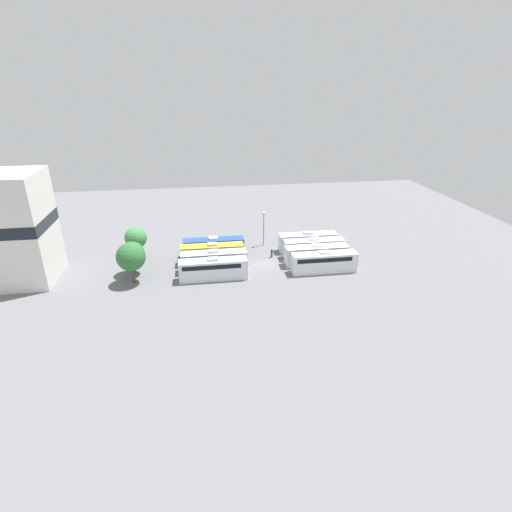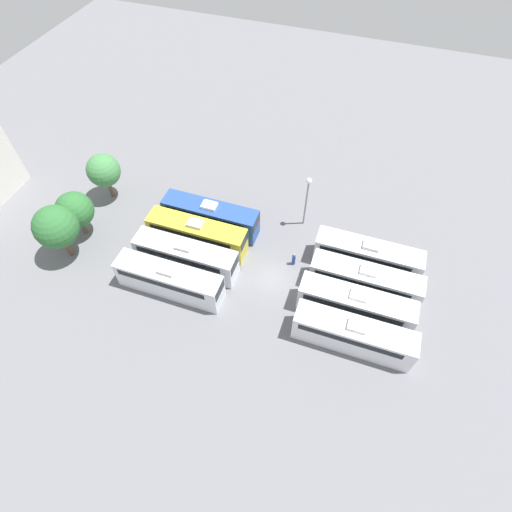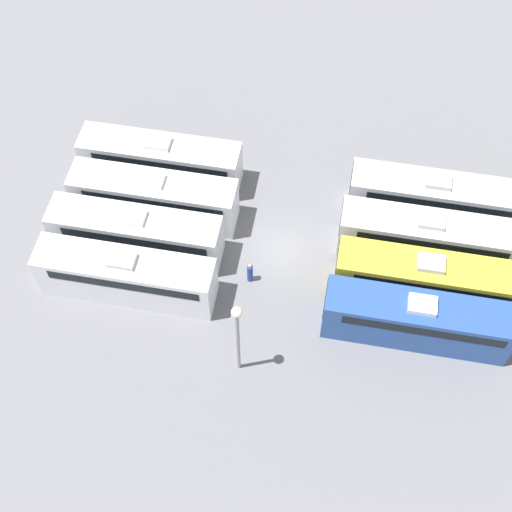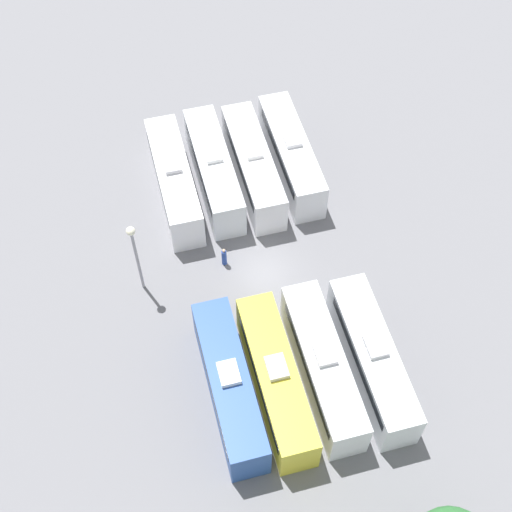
% 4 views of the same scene
% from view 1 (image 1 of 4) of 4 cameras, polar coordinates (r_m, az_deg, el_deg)
% --- Properties ---
extents(ground_plane, '(113.51, 113.51, 0.00)m').
position_cam_1_polar(ground_plane, '(68.88, 1.34, -1.08)').
color(ground_plane, slate).
extents(bus_0, '(2.45, 10.73, 3.64)m').
position_cam_1_polar(bus_0, '(66.12, 9.69, -0.80)').
color(bus_0, silver).
rests_on(bus_0, ground_plane).
extents(bus_1, '(2.45, 10.73, 3.64)m').
position_cam_1_polar(bus_1, '(68.73, 8.62, 0.24)').
color(bus_1, white).
rests_on(bus_1, ground_plane).
extents(bus_2, '(2.45, 10.73, 3.64)m').
position_cam_1_polar(bus_2, '(71.47, 8.23, 1.20)').
color(bus_2, silver).
rests_on(bus_2, ground_plane).
extents(bus_3, '(2.45, 10.73, 3.64)m').
position_cam_1_polar(bus_3, '(74.16, 7.37, 2.09)').
color(bus_3, white).
rests_on(bus_3, ground_plane).
extents(bus_4, '(2.45, 10.73, 3.64)m').
position_cam_1_polar(bus_4, '(63.11, -6.14, -1.81)').
color(bus_4, silver).
rests_on(bus_4, ground_plane).
extents(bus_5, '(2.45, 10.73, 3.64)m').
position_cam_1_polar(bus_5, '(66.00, -6.03, -0.63)').
color(bus_5, silver).
rests_on(bus_5, ground_plane).
extents(bus_6, '(2.45, 10.73, 3.64)m').
position_cam_1_polar(bus_6, '(68.82, -6.27, 0.41)').
color(bus_6, gold).
rests_on(bus_6, ground_plane).
extents(bus_7, '(2.45, 10.73, 3.64)m').
position_cam_1_polar(bus_7, '(71.48, -6.09, 1.32)').
color(bus_7, '#284C93').
rests_on(bus_7, ground_plane).
extents(worker_person, '(0.36, 0.36, 1.69)m').
position_cam_1_polar(worker_person, '(71.07, 2.25, 0.41)').
color(worker_person, navy).
rests_on(worker_person, ground_plane).
extents(light_pole, '(0.60, 0.60, 6.74)m').
position_cam_1_polar(light_pole, '(75.09, 1.10, 4.88)').
color(light_pole, gray).
rests_on(light_pole, ground_plane).
extents(tree_0, '(4.42, 4.42, 6.58)m').
position_cam_1_polar(tree_0, '(63.52, -17.44, -0.13)').
color(tree_0, brown).
rests_on(tree_0, ground_plane).
extents(tree_1, '(3.95, 3.95, 5.53)m').
position_cam_1_polar(tree_1, '(66.76, -17.27, 0.30)').
color(tree_1, brown).
rests_on(tree_1, ground_plane).
extents(tree_2, '(3.79, 3.79, 5.86)m').
position_cam_1_polar(tree_2, '(72.26, -16.81, 2.47)').
color(tree_2, brown).
rests_on(tree_2, ground_plane).
extents(depot_building, '(10.09, 8.20, 16.91)m').
position_cam_1_polar(depot_building, '(70.05, -30.64, 3.47)').
color(depot_building, silver).
rests_on(depot_building, ground_plane).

